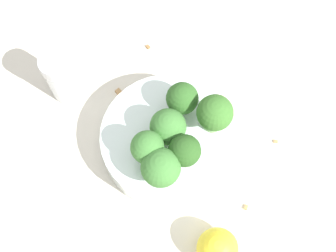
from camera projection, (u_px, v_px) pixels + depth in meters
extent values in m
plane|color=beige|center=(168.00, 147.00, 0.60)|extent=(3.00, 3.00, 0.00)
cylinder|color=silver|center=(168.00, 141.00, 0.58)|extent=(0.16, 0.16, 0.04)
cylinder|color=#7A9E5B|center=(150.00, 155.00, 0.54)|extent=(0.02, 0.02, 0.03)
sphere|color=#3D7533|center=(149.00, 149.00, 0.52)|extent=(0.04, 0.04, 0.04)
cylinder|color=#7A9E5B|center=(169.00, 135.00, 0.55)|extent=(0.02, 0.02, 0.02)
sphere|color=#3D7533|center=(169.00, 130.00, 0.53)|extent=(0.04, 0.04, 0.04)
cylinder|color=#84AD66|center=(184.00, 157.00, 0.53)|extent=(0.02, 0.02, 0.03)
sphere|color=#28511E|center=(185.00, 151.00, 0.51)|extent=(0.04, 0.04, 0.04)
cylinder|color=#8EB770|center=(213.00, 120.00, 0.55)|extent=(0.03, 0.03, 0.03)
sphere|color=#386B28|center=(215.00, 113.00, 0.53)|extent=(0.04, 0.04, 0.04)
cylinder|color=#7A9E5B|center=(161.00, 173.00, 0.53)|extent=(0.02, 0.02, 0.03)
sphere|color=#3D7533|center=(161.00, 168.00, 0.51)|extent=(0.04, 0.04, 0.04)
cylinder|color=#7A9E5B|center=(182.00, 104.00, 0.56)|extent=(0.02, 0.02, 0.02)
sphere|color=#2D5B23|center=(182.00, 98.00, 0.55)|extent=(0.04, 0.04, 0.04)
cylinder|color=#B2B7BC|center=(62.00, 81.00, 0.60)|extent=(0.04, 0.04, 0.06)
cylinder|color=#B7B7BC|center=(55.00, 65.00, 0.56)|extent=(0.04, 0.04, 0.02)
sphere|color=yellow|center=(217.00, 249.00, 0.53)|extent=(0.05, 0.05, 0.05)
cube|color=#AD7F4C|center=(244.00, 209.00, 0.56)|extent=(0.01, 0.01, 0.01)
cube|color=olive|center=(198.00, 84.00, 0.63)|extent=(0.01, 0.01, 0.01)
cube|color=olive|center=(148.00, 46.00, 0.65)|extent=(0.01, 0.01, 0.01)
cube|color=#AD7F4C|center=(119.00, 92.00, 0.62)|extent=(0.01, 0.01, 0.01)
cube|color=#AD7F4C|center=(276.00, 141.00, 0.60)|extent=(0.01, 0.01, 0.01)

